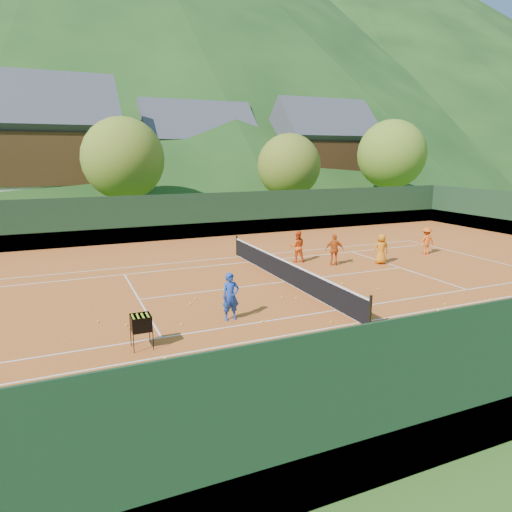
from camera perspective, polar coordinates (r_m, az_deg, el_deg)
name	(u,v)px	position (r m, az deg, el deg)	size (l,w,h in m)	color
ground	(286,282)	(20.30, 3.72, -3.27)	(400.00, 400.00, 0.00)	#295019
clay_court	(286,282)	(20.30, 3.72, -3.24)	(40.00, 24.00, 0.02)	#B2521C
mountain_far	(100,6)	(185.08, -18.93, 27.50)	(280.00, 280.00, 110.00)	#163412
mountain_far_right	(317,45)	(198.89, 7.67, 24.70)	(260.00, 260.00, 95.00)	black
coach	(231,297)	(15.49, -3.19, -5.09)	(0.60, 0.39, 1.65)	#193BA4
student_a	(297,246)	(23.87, 5.20, 1.19)	(0.80, 0.62, 1.64)	#F35315
student_b	(334,250)	(23.38, 9.78, 0.77)	(0.94, 0.39, 1.61)	#D25312
student_c	(381,249)	(24.23, 15.38, 0.86)	(0.76, 0.50, 1.56)	orange
student_d	(426,241)	(27.39, 20.51, 1.80)	(0.99, 0.57, 1.53)	#EC5B15
tennis_ball_0	(165,358)	(13.12, -11.30, -12.41)	(0.07, 0.07, 0.07)	#DCF128
tennis_ball_1	(296,298)	(17.98, 5.06, -5.23)	(0.07, 0.07, 0.07)	#DCF128
tennis_ball_2	(181,324)	(15.42, -9.33, -8.44)	(0.07, 0.07, 0.07)	#DCF128
tennis_ball_3	(191,303)	(17.42, -8.18, -5.90)	(0.07, 0.07, 0.07)	#DCF128
tennis_ball_4	(126,325)	(15.76, -15.91, -8.30)	(0.07, 0.07, 0.07)	#DCF128
tennis_ball_5	(195,299)	(17.95, -7.58, -5.33)	(0.07, 0.07, 0.07)	#DCF128
tennis_ball_6	(302,394)	(11.23, 5.75, -16.77)	(0.07, 0.07, 0.07)	#DCF128
tennis_ball_7	(438,310)	(17.78, 21.79, -6.32)	(0.07, 0.07, 0.07)	#DCF128
tennis_ball_9	(263,321)	(15.48, 0.83, -8.18)	(0.07, 0.07, 0.07)	#DCF128
tennis_ball_10	(491,299)	(19.91, 27.32, -4.85)	(0.07, 0.07, 0.07)	#DCF128
tennis_ball_11	(221,373)	(12.14, -4.45, -14.34)	(0.07, 0.07, 0.07)	#DCF128
tennis_ball_12	(378,289)	(19.73, 15.03, -4.00)	(0.07, 0.07, 0.07)	#DCF128
tennis_ball_13	(445,304)	(18.58, 22.53, -5.58)	(0.07, 0.07, 0.07)	#DCF128
tennis_ball_14	(98,322)	(16.34, -19.15, -7.76)	(0.07, 0.07, 0.07)	#DCF128
tennis_ball_15	(282,297)	(18.05, 3.28, -5.13)	(0.07, 0.07, 0.07)	#DCF128
tennis_ball_16	(83,396)	(11.79, -20.79, -16.07)	(0.07, 0.07, 0.07)	#DCF128
tennis_ball_17	(331,322)	(15.65, 9.36, -8.12)	(0.07, 0.07, 0.07)	#DCF128
tennis_ball_18	(406,299)	(18.69, 18.29, -5.14)	(0.07, 0.07, 0.07)	#DCF128
tennis_ball_20	(422,334)	(15.39, 19.99, -9.10)	(0.07, 0.07, 0.07)	#DCF128
tennis_ball_21	(342,284)	(20.18, 10.71, -3.41)	(0.07, 0.07, 0.07)	#DCF128
tennis_ball_22	(148,376)	(12.27, -13.41, -14.36)	(0.07, 0.07, 0.07)	#DCF128
court_lines	(286,282)	(20.29, 3.72, -3.21)	(23.83, 11.03, 0.00)	white
tennis_net	(286,271)	(20.16, 3.74, -1.85)	(0.10, 12.07, 1.10)	black
perimeter_fence	(286,254)	(19.99, 3.77, 0.23)	(40.40, 24.24, 3.00)	#15301C
ball_hopper	(141,324)	(13.72, -14.19, -8.19)	(0.57, 0.57, 1.00)	black
chalet_left	(41,153)	(47.36, -25.28, 11.57)	(13.80, 9.93, 12.92)	beige
chalet_mid	(197,159)	(53.48, -7.39, 11.93)	(12.65, 8.82, 11.45)	beige
chalet_right	(321,157)	(55.50, 8.17, 12.20)	(11.50, 8.82, 11.91)	beige
tree_b	(123,159)	(37.68, -16.24, 11.60)	(6.40, 6.40, 8.40)	#3E2919
tree_c	(289,166)	(41.01, 4.16, 11.19)	(5.60, 5.60, 7.35)	#43291A
tree_d	(391,154)	(48.51, 16.57, 12.08)	(6.80, 6.80, 8.93)	#42291A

